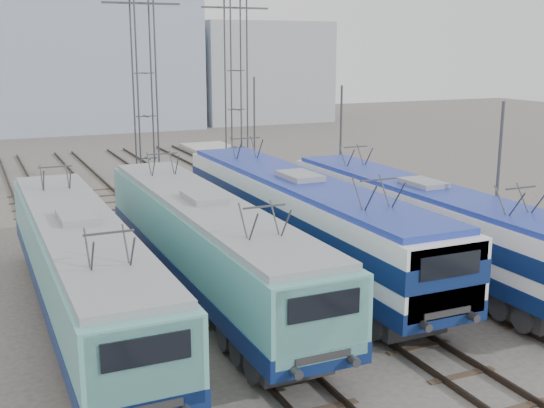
{
  "coord_description": "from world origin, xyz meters",
  "views": [
    {
      "loc": [
        -9.74,
        -17.73,
        8.93
      ],
      "look_at": [
        1.39,
        7.0,
        2.7
      ],
      "focal_mm": 45.0,
      "sensor_mm": 36.0,
      "label": 1
    }
  ],
  "objects": [
    {
      "name": "locomotive_center_right",
      "position": [
        2.25,
        6.01,
        2.4
      ],
      "size": [
        2.98,
        18.85,
        3.54
      ],
      "color": "#0C1E4F",
      "rests_on": "ground"
    },
    {
      "name": "mast_rear",
      "position": [
        8.6,
        26.0,
        3.5
      ],
      "size": [
        0.12,
        0.12,
        7.0
      ],
      "primitive_type": "cylinder",
      "color": "#3F4247",
      "rests_on": "ground"
    },
    {
      "name": "platform",
      "position": [
        10.2,
        8.0,
        0.15
      ],
      "size": [
        4.0,
        70.0,
        0.3
      ],
      "primitive_type": "cube",
      "color": "#9E9E99",
      "rests_on": "ground"
    },
    {
      "name": "locomotive_far_right",
      "position": [
        6.75,
        3.98,
        2.23
      ],
      "size": [
        2.76,
        17.44,
        3.28
      ],
      "color": "#0C1E4F",
      "rests_on": "ground"
    },
    {
      "name": "ground",
      "position": [
        0.0,
        0.0,
        0.0
      ],
      "size": [
        160.0,
        160.0,
        0.0
      ],
      "primitive_type": "plane",
      "color": "#514C47"
    },
    {
      "name": "building_center",
      "position": [
        4.0,
        62.0,
        9.0
      ],
      "size": [
        22.0,
        14.0,
        18.0
      ],
      "primitive_type": "cube",
      "color": "#919BB2",
      "rests_on": "ground"
    },
    {
      "name": "locomotive_far_left",
      "position": [
        -6.75,
        3.81,
        2.19
      ],
      "size": [
        2.78,
        17.52,
        3.3
      ],
      "color": "#0C1E4F",
      "rests_on": "ground"
    },
    {
      "name": "catenary_tower_east",
      "position": [
        6.5,
        24.0,
        6.64
      ],
      "size": [
        4.5,
        1.2,
        12.0
      ],
      "color": "#3F4247",
      "rests_on": "ground"
    },
    {
      "name": "mast_front",
      "position": [
        8.6,
        2.0,
        3.5
      ],
      "size": [
        0.12,
        0.12,
        7.0
      ],
      "primitive_type": "cylinder",
      "color": "#3F4247",
      "rests_on": "ground"
    },
    {
      "name": "building_east",
      "position": [
        24.0,
        62.0,
        6.0
      ],
      "size": [
        16.0,
        12.0,
        12.0
      ],
      "primitive_type": "cube",
      "color": "#97A0A8",
      "rests_on": "ground"
    },
    {
      "name": "mast_mid",
      "position": [
        8.6,
        14.0,
        3.5
      ],
      "size": [
        0.12,
        0.12,
        7.0
      ],
      "primitive_type": "cylinder",
      "color": "#3F4247",
      "rests_on": "ground"
    },
    {
      "name": "catenary_tower_west",
      "position": [
        0.0,
        22.0,
        6.64
      ],
      "size": [
        4.5,
        1.2,
        12.0
      ],
      "color": "#3F4247",
      "rests_on": "ground"
    },
    {
      "name": "locomotive_center_left",
      "position": [
        -2.25,
        4.59,
        2.23
      ],
      "size": [
        2.84,
        17.92,
        3.37
      ],
      "color": "#0C1E4F",
      "rests_on": "ground"
    }
  ]
}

